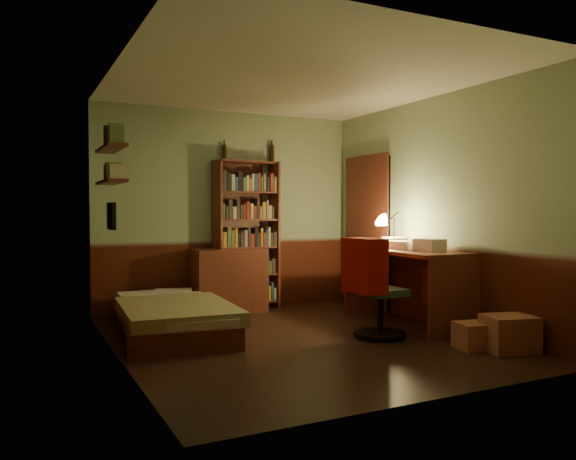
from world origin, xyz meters
name	(u,v)px	position (x,y,z in m)	size (l,w,h in m)	color
floor	(299,341)	(0.00, 0.00, -0.01)	(3.50, 4.00, 0.02)	black
ceiling	(299,79)	(0.00, 0.00, 2.61)	(3.50, 4.00, 0.02)	silver
wall_back	(229,211)	(0.00, 2.01, 1.30)	(3.50, 0.02, 2.60)	#8CA37D
wall_left	(118,211)	(-1.76, 0.00, 1.30)	(0.02, 4.00, 2.60)	#8CA37D
wall_right	(436,211)	(1.76, 0.00, 1.30)	(0.02, 4.00, 2.60)	#8CA37D
wall_front	(436,211)	(0.00, -2.01, 1.30)	(3.50, 0.02, 2.60)	#8CA37D
doorway	(368,233)	(1.72, 1.30, 1.00)	(0.06, 0.90, 2.00)	black
door_trim	(366,233)	(1.69, 1.30, 1.00)	(0.02, 0.98, 2.08)	#451B12
bed	(172,306)	(-1.07, 0.86, 0.29)	(1.04, 1.94, 0.58)	olive
dresser	(229,281)	(-0.09, 1.76, 0.41)	(0.91, 0.46, 0.81)	#5A271B
mini_stereo	(234,242)	(0.02, 1.89, 0.89)	(0.29, 0.23, 0.16)	#B2B2B7
bookshelf	(246,235)	(0.18, 1.85, 0.98)	(0.84, 0.26, 1.95)	#5A271B
bottle_left	(224,153)	(-0.08, 1.96, 2.05)	(0.05, 0.05, 0.21)	black
bottle_right	(272,154)	(0.60, 1.96, 2.07)	(0.06, 0.06, 0.24)	black
desk	(406,287)	(1.44, 0.13, 0.43)	(0.67, 1.61, 0.86)	#5A271B
paper_stack	(395,242)	(1.51, 0.44, 0.92)	(0.23, 0.31, 0.12)	silver
desk_lamp	(394,221)	(1.56, 0.51, 1.17)	(0.19, 0.19, 0.62)	black
office_chair	(380,292)	(0.80, -0.27, 0.47)	(0.47, 0.41, 0.93)	#2D4D39
red_jacket	(351,220)	(0.57, -0.06, 1.21)	(0.25, 0.47, 0.55)	#B10E00
wall_shelf_lower	(111,182)	(-1.64, 1.10, 1.60)	(0.20, 0.90, 0.03)	#5A271B
wall_shelf_upper	(111,148)	(-1.64, 1.10, 1.95)	(0.20, 0.90, 0.03)	#5A271B
framed_picture	(111,216)	(-1.72, 0.60, 1.25)	(0.04, 0.32, 0.26)	black
cardboard_box_a	(509,334)	(1.53, -1.27, 0.17)	(0.44, 0.35, 0.33)	#A15F42
cardboard_box_b	(475,336)	(1.33, -1.06, 0.12)	(0.35, 0.29, 0.25)	#A15F42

